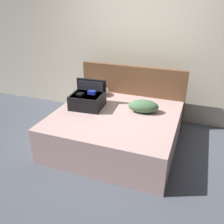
# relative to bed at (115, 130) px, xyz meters

# --- Properties ---
(ground_plane) EXTENTS (12.00, 12.00, 0.00)m
(ground_plane) POSITION_rel_bed_xyz_m (0.00, -0.40, -0.27)
(ground_plane) COLOR #4C515B
(back_wall) EXTENTS (8.00, 0.10, 2.60)m
(back_wall) POSITION_rel_bed_xyz_m (0.00, 1.25, 1.03)
(back_wall) COLOR beige
(back_wall) RESTS_ON ground
(bed) EXTENTS (1.84, 1.71, 0.54)m
(bed) POSITION_rel_bed_xyz_m (0.00, 0.00, 0.00)
(bed) COLOR #BC9993
(bed) RESTS_ON ground
(headboard) EXTENTS (1.88, 0.08, 1.06)m
(headboard) POSITION_rel_bed_xyz_m (0.00, 0.89, 0.26)
(headboard) COLOR brown
(headboard) RESTS_ON ground
(hard_case_large) EXTENTS (0.53, 0.49, 0.40)m
(hard_case_large) POSITION_rel_bed_xyz_m (-0.51, 0.11, 0.41)
(hard_case_large) COLOR black
(hard_case_large) RESTS_ON bed
(pillow_near_headboard) EXTENTS (0.50, 0.32, 0.20)m
(pillow_near_headboard) POSITION_rel_bed_xyz_m (0.37, 0.23, 0.37)
(pillow_near_headboard) COLOR #4C724C
(pillow_near_headboard) RESTS_ON bed
(pillow_center_head) EXTENTS (0.43, 0.34, 0.17)m
(pillow_center_head) POSITION_rel_bed_xyz_m (-0.57, 0.66, 0.35)
(pillow_center_head) COLOR white
(pillow_center_head) RESTS_ON bed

